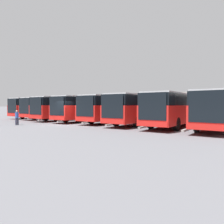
{
  "coord_description": "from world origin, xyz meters",
  "views": [
    {
      "loc": [
        -18.59,
        14.21,
        2.09
      ],
      "look_at": [
        -1.32,
        -6.22,
        1.23
      ],
      "focal_mm": 35.0,
      "sensor_mm": 36.0,
      "label": 1
    }
  ],
  "objects_px": {
    "bus_4": "(93,107)",
    "bus_7": "(47,107)",
    "bus_2": "(144,108)",
    "bus_0": "(221,109)",
    "bus_6": "(60,107)",
    "bus_3": "(118,108)",
    "bus_5": "(73,107)",
    "pedestrian": "(17,117)",
    "bus_1": "(178,108)"
  },
  "relations": [
    {
      "from": "bus_7",
      "to": "bus_4",
      "type": "bearing_deg",
      "value": 171.41
    },
    {
      "from": "bus_3",
      "to": "bus_0",
      "type": "bearing_deg",
      "value": 173.6
    },
    {
      "from": "bus_1",
      "to": "bus_5",
      "type": "distance_m",
      "value": 15.51
    },
    {
      "from": "bus_1",
      "to": "bus_4",
      "type": "distance_m",
      "value": 11.63
    },
    {
      "from": "bus_0",
      "to": "bus_6",
      "type": "xyz_separation_m",
      "value": [
        23.26,
        0.03,
        0.0
      ]
    },
    {
      "from": "bus_1",
      "to": "bus_2",
      "type": "distance_m",
      "value": 3.88
    },
    {
      "from": "bus_0",
      "to": "bus_3",
      "type": "relative_size",
      "value": 1.0
    },
    {
      "from": "bus_5",
      "to": "bus_6",
      "type": "relative_size",
      "value": 1.0
    },
    {
      "from": "bus_4",
      "to": "bus_7",
      "type": "height_order",
      "value": "same"
    },
    {
      "from": "bus_5",
      "to": "bus_7",
      "type": "height_order",
      "value": "same"
    },
    {
      "from": "bus_0",
      "to": "pedestrian",
      "type": "bearing_deg",
      "value": 24.07
    },
    {
      "from": "bus_3",
      "to": "bus_5",
      "type": "xyz_separation_m",
      "value": [
        7.75,
        0.79,
        0.0
      ]
    },
    {
      "from": "bus_4",
      "to": "bus_7",
      "type": "bearing_deg",
      "value": -8.59
    },
    {
      "from": "bus_1",
      "to": "pedestrian",
      "type": "height_order",
      "value": "bus_1"
    },
    {
      "from": "bus_0",
      "to": "bus_6",
      "type": "bearing_deg",
      "value": -5.66
    },
    {
      "from": "bus_0",
      "to": "bus_6",
      "type": "distance_m",
      "value": 23.26
    },
    {
      "from": "bus_3",
      "to": "pedestrian",
      "type": "bearing_deg",
      "value": 55.06
    },
    {
      "from": "bus_0",
      "to": "bus_3",
      "type": "distance_m",
      "value": 11.63
    },
    {
      "from": "bus_5",
      "to": "bus_0",
      "type": "bearing_deg",
      "value": 176.21
    },
    {
      "from": "bus_1",
      "to": "bus_2",
      "type": "xyz_separation_m",
      "value": [
        3.88,
        0.06,
        0.0
      ]
    },
    {
      "from": "bus_3",
      "to": "bus_6",
      "type": "height_order",
      "value": "same"
    },
    {
      "from": "bus_2",
      "to": "pedestrian",
      "type": "xyz_separation_m",
      "value": [
        9.46,
        9.62,
        -0.94
      ]
    },
    {
      "from": "bus_0",
      "to": "bus_2",
      "type": "xyz_separation_m",
      "value": [
        7.75,
        0.24,
        0.0
      ]
    },
    {
      "from": "bus_5",
      "to": "bus_7",
      "type": "bearing_deg",
      "value": -11.88
    },
    {
      "from": "bus_1",
      "to": "bus_6",
      "type": "bearing_deg",
      "value": -6.18
    },
    {
      "from": "bus_0",
      "to": "bus_7",
      "type": "relative_size",
      "value": 1.0
    },
    {
      "from": "bus_7",
      "to": "pedestrian",
      "type": "distance_m",
      "value": 14.14
    },
    {
      "from": "bus_0",
      "to": "bus_1",
      "type": "height_order",
      "value": "same"
    },
    {
      "from": "bus_3",
      "to": "bus_2",
      "type": "bearing_deg",
      "value": 168.8
    },
    {
      "from": "bus_2",
      "to": "bus_7",
      "type": "distance_m",
      "value": 19.39
    },
    {
      "from": "bus_5",
      "to": "bus_1",
      "type": "bearing_deg",
      "value": 176.03
    },
    {
      "from": "bus_3",
      "to": "bus_1",
      "type": "bearing_deg",
      "value": 171.94
    },
    {
      "from": "bus_3",
      "to": "bus_7",
      "type": "relative_size",
      "value": 1.0
    },
    {
      "from": "bus_0",
      "to": "pedestrian",
      "type": "distance_m",
      "value": 19.86
    },
    {
      "from": "bus_2",
      "to": "bus_5",
      "type": "xyz_separation_m",
      "value": [
        11.63,
        0.42,
        0.0
      ]
    },
    {
      "from": "bus_1",
      "to": "bus_3",
      "type": "relative_size",
      "value": 1.0
    },
    {
      "from": "bus_6",
      "to": "bus_7",
      "type": "xyz_separation_m",
      "value": [
        3.88,
        -0.21,
        0.0
      ]
    },
    {
      "from": "bus_1",
      "to": "bus_2",
      "type": "bearing_deg",
      "value": -4.9
    },
    {
      "from": "bus_3",
      "to": "bus_6",
      "type": "relative_size",
      "value": 1.0
    },
    {
      "from": "bus_3",
      "to": "bus_5",
      "type": "relative_size",
      "value": 1.0
    },
    {
      "from": "bus_5",
      "to": "bus_6",
      "type": "distance_m",
      "value": 3.93
    },
    {
      "from": "bus_1",
      "to": "bus_6",
      "type": "relative_size",
      "value": 1.0
    },
    {
      "from": "bus_0",
      "to": "bus_5",
      "type": "height_order",
      "value": "same"
    },
    {
      "from": "bus_1",
      "to": "bus_3",
      "type": "bearing_deg",
      "value": -8.06
    },
    {
      "from": "bus_0",
      "to": "pedestrian",
      "type": "xyz_separation_m",
      "value": [
        17.22,
        9.86,
        -0.94
      ]
    },
    {
      "from": "bus_4",
      "to": "bus_6",
      "type": "distance_m",
      "value": 7.76
    },
    {
      "from": "bus_0",
      "to": "bus_1",
      "type": "relative_size",
      "value": 1.0
    },
    {
      "from": "bus_4",
      "to": "pedestrian",
      "type": "height_order",
      "value": "bus_4"
    },
    {
      "from": "bus_6",
      "to": "bus_4",
      "type": "bearing_deg",
      "value": 171.52
    },
    {
      "from": "bus_4",
      "to": "bus_2",
      "type": "bearing_deg",
      "value": 175.48
    }
  ]
}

